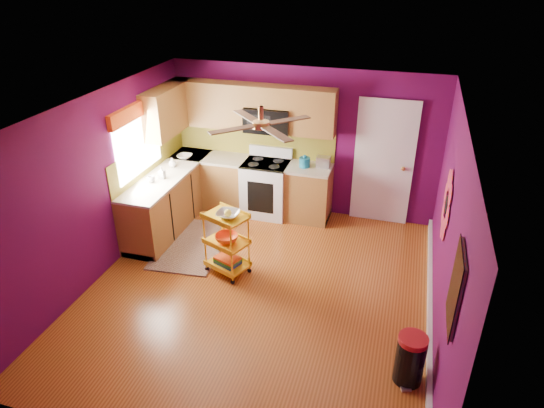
% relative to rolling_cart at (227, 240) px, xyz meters
% --- Properties ---
extents(ground, '(5.00, 5.00, 0.00)m').
position_rel_rolling_cart_xyz_m(ground, '(0.55, -0.31, -0.53)').
color(ground, brown).
rests_on(ground, ground).
extents(room_envelope, '(4.54, 5.04, 2.52)m').
position_rel_rolling_cart_xyz_m(room_envelope, '(0.58, -0.31, 1.11)').
color(room_envelope, '#530942').
rests_on(room_envelope, ground).
extents(lower_cabinets, '(2.81, 2.31, 0.94)m').
position_rel_rolling_cart_xyz_m(lower_cabinets, '(-0.80, 1.51, -0.09)').
color(lower_cabinets, brown).
rests_on(lower_cabinets, ground).
extents(electric_range, '(0.76, 0.66, 1.13)m').
position_rel_rolling_cart_xyz_m(electric_range, '(-0.00, 1.87, -0.04)').
color(electric_range, white).
rests_on(electric_range, ground).
extents(upper_cabinetry, '(2.80, 2.30, 1.26)m').
position_rel_rolling_cart_xyz_m(upper_cabinetry, '(-0.69, 1.86, 1.27)').
color(upper_cabinetry, brown).
rests_on(upper_cabinetry, ground).
extents(left_window, '(0.08, 1.35, 1.08)m').
position_rel_rolling_cart_xyz_m(left_window, '(-1.67, 0.74, 1.21)').
color(left_window, white).
rests_on(left_window, ground).
extents(panel_door, '(0.95, 0.11, 2.15)m').
position_rel_rolling_cart_xyz_m(panel_door, '(1.90, 2.16, 0.50)').
color(panel_door, white).
rests_on(panel_door, ground).
extents(right_wall_art, '(0.04, 2.74, 1.04)m').
position_rel_rolling_cart_xyz_m(right_wall_art, '(2.78, -0.65, 0.92)').
color(right_wall_art, black).
rests_on(right_wall_art, ground).
extents(ceiling_fan, '(1.01, 1.01, 0.26)m').
position_rel_rolling_cart_xyz_m(ceiling_fan, '(0.55, -0.11, 1.76)').
color(ceiling_fan, '#BF8C3F').
rests_on(ceiling_fan, ground).
extents(shag_rug, '(1.08, 1.62, 0.02)m').
position_rel_rolling_cart_xyz_m(shag_rug, '(-0.79, 0.49, -0.51)').
color(shag_rug, black).
rests_on(shag_rug, ground).
extents(rolling_cart, '(0.68, 0.60, 1.03)m').
position_rel_rolling_cart_xyz_m(rolling_cart, '(0.00, 0.00, 0.00)').
color(rolling_cart, yellow).
rests_on(rolling_cart, ground).
extents(trash_can, '(0.39, 0.39, 0.59)m').
position_rel_rolling_cart_xyz_m(trash_can, '(2.54, -1.31, -0.23)').
color(trash_can, black).
rests_on(trash_can, ground).
extents(teal_kettle, '(0.18, 0.18, 0.21)m').
position_rel_rolling_cart_xyz_m(teal_kettle, '(0.65, 1.88, 0.50)').
color(teal_kettle, '#136C94').
rests_on(teal_kettle, lower_cabinets).
extents(toaster, '(0.22, 0.15, 0.18)m').
position_rel_rolling_cart_xyz_m(toaster, '(0.95, 1.96, 0.50)').
color(toaster, beige).
rests_on(toaster, lower_cabinets).
extents(soap_bottle_a, '(0.09, 0.09, 0.20)m').
position_rel_rolling_cart_xyz_m(soap_bottle_a, '(-1.37, 0.81, 0.51)').
color(soap_bottle_a, '#EA3F72').
rests_on(soap_bottle_a, lower_cabinets).
extents(soap_bottle_b, '(0.12, 0.12, 0.16)m').
position_rel_rolling_cart_xyz_m(soap_bottle_b, '(-1.43, 1.27, 0.49)').
color(soap_bottle_b, white).
rests_on(soap_bottle_b, lower_cabinets).
extents(counter_dish, '(0.24, 0.24, 0.06)m').
position_rel_rolling_cart_xyz_m(counter_dish, '(-1.40, 1.68, 0.44)').
color(counter_dish, white).
rests_on(counter_dish, lower_cabinets).
extents(counter_cup, '(0.12, 0.12, 0.10)m').
position_rel_rolling_cart_xyz_m(counter_cup, '(-1.47, 0.64, 0.46)').
color(counter_cup, white).
rests_on(counter_cup, lower_cabinets).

